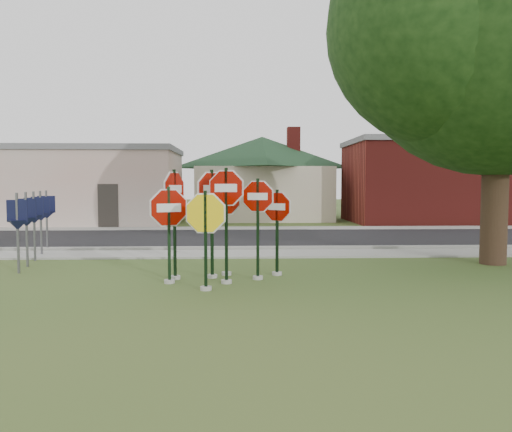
{
  "coord_description": "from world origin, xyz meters",
  "views": [
    {
      "loc": [
        0.43,
        -9.95,
        2.23
      ],
      "look_at": [
        0.87,
        2.0,
        1.45
      ],
      "focal_mm": 35.0,
      "sensor_mm": 36.0,
      "label": 1
    }
  ],
  "objects_px": {
    "stop_sign_yellow": "(206,227)",
    "stop_sign_center": "(226,208)",
    "stop_sign_left": "(169,221)",
    "oak_tree": "(500,20)",
    "pedestrian": "(203,210)"
  },
  "relations": [
    {
      "from": "stop_sign_yellow",
      "to": "stop_sign_center",
      "type": "bearing_deg",
      "value": 59.17
    },
    {
      "from": "stop_sign_center",
      "to": "stop_sign_left",
      "type": "distance_m",
      "value": 1.31
    },
    {
      "from": "stop_sign_center",
      "to": "stop_sign_left",
      "type": "relative_size",
      "value": 1.18
    },
    {
      "from": "oak_tree",
      "to": "pedestrian",
      "type": "height_order",
      "value": "oak_tree"
    },
    {
      "from": "stop_sign_center",
      "to": "pedestrian",
      "type": "xyz_separation_m",
      "value": [
        -1.43,
        13.32,
        -0.78
      ]
    },
    {
      "from": "pedestrian",
      "to": "stop_sign_center",
      "type": "bearing_deg",
      "value": 119.55
    },
    {
      "from": "stop_sign_yellow",
      "to": "pedestrian",
      "type": "height_order",
      "value": "stop_sign_yellow"
    },
    {
      "from": "oak_tree",
      "to": "pedestrian",
      "type": "distance_m",
      "value": 15.09
    },
    {
      "from": "stop_sign_left",
      "to": "stop_sign_center",
      "type": "bearing_deg",
      "value": -3.05
    },
    {
      "from": "stop_sign_center",
      "to": "oak_tree",
      "type": "bearing_deg",
      "value": 18.4
    },
    {
      "from": "stop_sign_center",
      "to": "pedestrian",
      "type": "bearing_deg",
      "value": 96.11
    },
    {
      "from": "stop_sign_left",
      "to": "oak_tree",
      "type": "height_order",
      "value": "oak_tree"
    },
    {
      "from": "stop_sign_center",
      "to": "stop_sign_left",
      "type": "height_order",
      "value": "stop_sign_center"
    },
    {
      "from": "stop_sign_yellow",
      "to": "stop_sign_left",
      "type": "relative_size",
      "value": 0.97
    },
    {
      "from": "stop_sign_left",
      "to": "oak_tree",
      "type": "xyz_separation_m",
      "value": [
        8.6,
        2.37,
        5.23
      ]
    }
  ]
}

